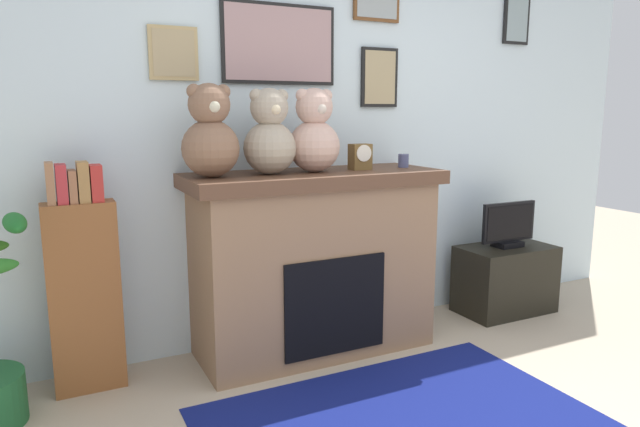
{
  "coord_description": "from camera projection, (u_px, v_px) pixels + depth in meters",
  "views": [
    {
      "loc": [
        -1.69,
        -1.32,
        1.46
      ],
      "look_at": [
        -0.21,
        1.66,
        0.85
      ],
      "focal_mm": 31.68,
      "sensor_mm": 36.0,
      "label": 1
    }
  ],
  "objects": [
    {
      "name": "teddy_bear_grey",
      "position": [
        210.0,
        136.0,
        2.99
      ],
      "size": [
        0.31,
        0.31,
        0.5
      ],
      "color": "#825F49",
      "rests_on": "fireplace"
    },
    {
      "name": "television",
      "position": [
        508.0,
        226.0,
        4.06
      ],
      "size": [
        0.46,
        0.14,
        0.32
      ],
      "color": "black",
      "rests_on": "tv_stand"
    },
    {
      "name": "bookshelf",
      "position": [
        84.0,
        287.0,
        2.92
      ],
      "size": [
        0.35,
        0.16,
        1.21
      ],
      "color": "brown",
      "rests_on": "ground_plane"
    },
    {
      "name": "mantel_clock",
      "position": [
        360.0,
        157.0,
        3.42
      ],
      "size": [
        0.12,
        0.09,
        0.16
      ],
      "color": "brown",
      "rests_on": "fireplace"
    },
    {
      "name": "candle_jar",
      "position": [
        403.0,
        161.0,
        3.56
      ],
      "size": [
        0.07,
        0.07,
        0.08
      ],
      "primitive_type": "cylinder",
      "color": "#4C517A",
      "rests_on": "fireplace"
    },
    {
      "name": "back_wall",
      "position": [
        326.0,
        134.0,
        3.69
      ],
      "size": [
        5.2,
        0.15,
        2.6
      ],
      "color": "silver",
      "rests_on": "ground_plane"
    },
    {
      "name": "tv_stand",
      "position": [
        505.0,
        279.0,
        4.13
      ],
      "size": [
        0.69,
        0.4,
        0.49
      ],
      "primitive_type": "cube",
      "color": "black",
      "rests_on": "ground_plane"
    },
    {
      "name": "teddy_bear_brown",
      "position": [
        270.0,
        136.0,
        3.14
      ],
      "size": [
        0.3,
        0.3,
        0.48
      ],
      "color": "tan",
      "rests_on": "fireplace"
    },
    {
      "name": "teddy_bear_tan",
      "position": [
        314.0,
        135.0,
        3.26
      ],
      "size": [
        0.3,
        0.3,
        0.48
      ],
      "color": "#CDA696",
      "rests_on": "fireplace"
    },
    {
      "name": "area_rug",
      "position": [
        402.0,
        422.0,
        2.67
      ],
      "size": [
        1.84,
        1.18,
        0.01
      ],
      "primitive_type": "cube",
      "color": "navy",
      "rests_on": "ground_plane"
    },
    {
      "name": "fireplace",
      "position": [
        314.0,
        262.0,
        3.41
      ],
      "size": [
        1.53,
        0.61,
        1.11
      ],
      "color": "#8E6A4D",
      "rests_on": "ground_plane"
    }
  ]
}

